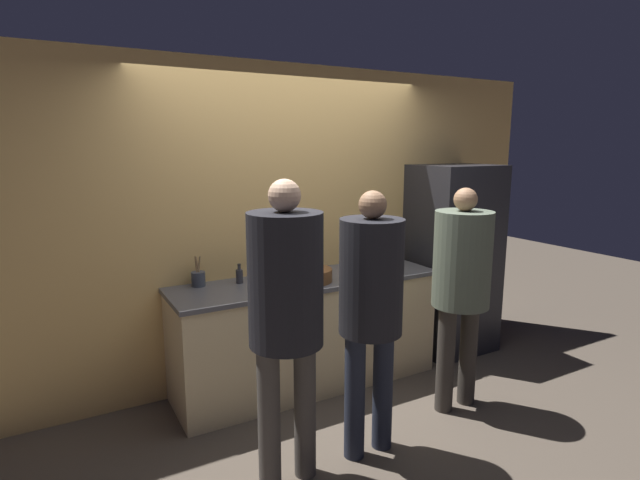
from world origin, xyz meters
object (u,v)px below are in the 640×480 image
object	(u,v)px
utensil_crock	(198,278)
bottle_dark	(239,276)
person_left	(286,301)
person_center	(371,298)
fruit_bowl	(309,275)
person_right	(461,275)
bottle_green	(353,272)
cup_red	(354,266)
refrigerator	(452,259)
potted_plant	(388,247)

from	to	relation	value
utensil_crock	bottle_dark	xyz separation A→B (m)	(0.30, -0.07, -0.00)
person_left	person_center	xyz separation A→B (m)	(0.58, 0.00, -0.07)
utensil_crock	person_center	bearing A→B (deg)	-59.37
person_center	fruit_bowl	size ratio (longest dim) A/B	4.68
person_right	bottle_green	bearing A→B (deg)	127.74
person_center	utensil_crock	size ratio (longest dim) A/B	7.27
cup_red	bottle_dark	bearing A→B (deg)	173.38
person_left	cup_red	distance (m)	1.55
refrigerator	potted_plant	bearing A→B (deg)	157.28
cup_red	person_center	bearing A→B (deg)	-118.00
utensil_crock	fruit_bowl	bearing A→B (deg)	-19.87
utensil_crock	potted_plant	size ratio (longest dim) A/B	1.09
utensil_crock	cup_red	xyz separation A→B (m)	(1.28, -0.18, -0.02)
bottle_green	person_center	bearing A→B (deg)	-116.28
bottle_dark	cup_red	size ratio (longest dim) A/B	1.80
refrigerator	bottle_green	world-z (taller)	refrigerator
person_right	utensil_crock	size ratio (longest dim) A/B	7.14
fruit_bowl	potted_plant	distance (m)	1.06
potted_plant	bottle_green	bearing A→B (deg)	-146.17
fruit_bowl	bottle_dark	bearing A→B (deg)	156.37
potted_plant	person_right	bearing A→B (deg)	-99.13
person_center	bottle_green	distance (m)	0.90
person_center	cup_red	xyz separation A→B (m)	(0.55, 1.04, -0.09)
fruit_bowl	bottle_dark	world-z (taller)	bottle_dark
person_right	potted_plant	bearing A→B (deg)	80.87
fruit_bowl	bottle_dark	size ratio (longest dim) A/B	2.38
bottle_green	utensil_crock	bearing A→B (deg)	159.27
bottle_green	potted_plant	bearing A→B (deg)	33.83
person_center	bottle_green	world-z (taller)	person_center
fruit_bowl	cup_red	size ratio (longest dim) A/B	4.28
cup_red	bottle_green	bearing A→B (deg)	-123.39
person_center	cup_red	distance (m)	1.18
bottle_green	potted_plant	size ratio (longest dim) A/B	0.72
cup_red	potted_plant	world-z (taller)	potted_plant
fruit_bowl	cup_red	bearing A→B (deg)	12.12
person_left	utensil_crock	bearing A→B (deg)	96.91
person_right	fruit_bowl	size ratio (longest dim) A/B	4.59
person_left	person_center	world-z (taller)	person_left
person_left	utensil_crock	size ratio (longest dim) A/B	7.65
person_center	person_right	world-z (taller)	person_center
bottle_dark	utensil_crock	bearing A→B (deg)	166.73
person_left	bottle_dark	distance (m)	1.18
person_left	person_center	distance (m)	0.58
person_left	bottle_green	bearing A→B (deg)	39.67
person_right	bottle_green	world-z (taller)	person_right
refrigerator	fruit_bowl	bearing A→B (deg)	-177.10
fruit_bowl	utensil_crock	bearing A→B (deg)	160.13
person_left	potted_plant	world-z (taller)	person_left
refrigerator	person_right	distance (m)	1.16
person_right	fruit_bowl	world-z (taller)	person_right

